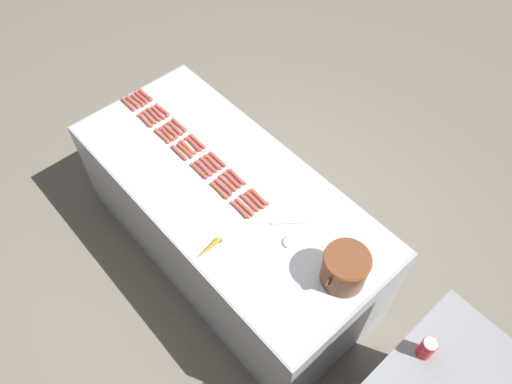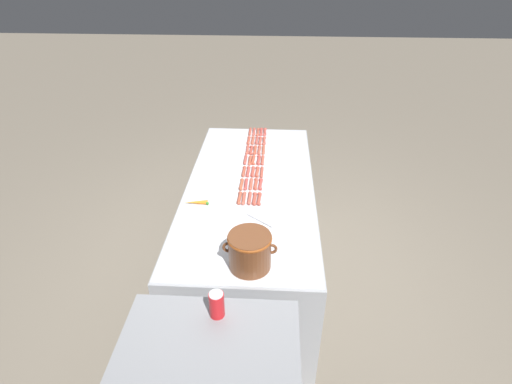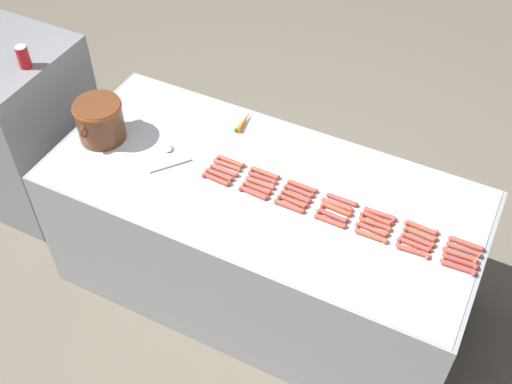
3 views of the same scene
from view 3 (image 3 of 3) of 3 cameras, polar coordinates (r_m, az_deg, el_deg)
name	(u,v)px [view 3 (image 3 of 3)]	position (r m, az deg, el deg)	size (l,w,h in m)	color
ground_plane	(261,285)	(3.72, 0.48, -8.32)	(20.00, 20.00, 0.00)	#756B5B
griddle_counter	(262,239)	(3.39, 0.52, -4.25)	(0.97, 2.14, 0.84)	#9EA0A5
back_cabinet	(8,122)	(4.19, -21.31, 5.89)	(0.74, 0.86, 1.04)	gray
hot_dog_0	(458,267)	(2.87, 17.62, -6.42)	(0.03, 0.16, 0.02)	#B6493F
hot_dog_1	(413,251)	(2.87, 13.84, -5.12)	(0.03, 0.16, 0.02)	#B54F40
hot_dog_2	(371,236)	(2.89, 10.26, -3.88)	(0.03, 0.16, 0.02)	#AD523C
hot_dog_3	(330,221)	(2.92, 6.65, -2.59)	(0.03, 0.16, 0.02)	#B94F3D
hot_dog_4	(289,206)	(2.96, 3.00, -1.29)	(0.03, 0.16, 0.02)	#AF4B3B
hot_dog_5	(254,193)	(3.02, -0.21, -0.09)	(0.03, 0.16, 0.02)	#B7473F
hot_dog_6	(216,179)	(3.09, -3.57, 1.14)	(0.03, 0.16, 0.02)	#B04A3B
hot_dog_7	(460,261)	(2.89, 17.79, -5.91)	(0.03, 0.16, 0.02)	#B5453D
hot_dog_8	(414,245)	(2.90, 13.98, -4.58)	(0.03, 0.16, 0.02)	#B84C3E
hot_dog_9	(372,229)	(2.91, 10.36, -3.31)	(0.03, 0.16, 0.02)	#B04E3E
hot_dog_10	(333,216)	(2.94, 6.87, -2.13)	(0.03, 0.16, 0.02)	#AF453C
hot_dog_11	(293,201)	(2.99, 3.30, -0.82)	(0.03, 0.16, 0.02)	#B44C39
hot_dog_12	(257,188)	(3.04, 0.09, 0.36)	(0.03, 0.16, 0.02)	#B34A39
hot_dog_13	(219,175)	(3.11, -3.30, 1.54)	(0.03, 0.16, 0.02)	#B34B3B
hot_dog_14	(460,255)	(2.91, 17.80, -5.41)	(0.03, 0.16, 0.02)	#AC4E3C
hot_dog_15	(418,240)	(2.92, 14.30, -4.18)	(0.03, 0.16, 0.02)	#AD4C42
hot_dog_16	(375,224)	(2.94, 10.61, -2.83)	(0.03, 0.16, 0.02)	#B34F39
hot_dog_17	(336,210)	(2.97, 7.19, -1.60)	(0.03, 0.16, 0.02)	#B95139
hot_dog_18	(296,196)	(3.01, 3.61, -0.39)	(0.03, 0.16, 0.02)	#B6493B
hot_dog_19	(260,183)	(3.06, 0.38, 0.80)	(0.03, 0.16, 0.02)	#B75340
hot_dog_20	(224,171)	(3.13, -2.88, 1.93)	(0.03, 0.16, 0.02)	#AB4F41
hot_dog_21	(464,249)	(2.94, 18.09, -4.91)	(0.03, 0.16, 0.02)	#AC4C41
hot_dog_22	(420,234)	(2.94, 14.46, -3.66)	(0.03, 0.16, 0.02)	#AF523D
hot_dog_23	(377,218)	(2.96, 10.76, -2.34)	(0.03, 0.16, 0.02)	#AB4639
hot_dog_24	(337,205)	(2.99, 7.26, -1.15)	(0.03, 0.16, 0.02)	#AD4F38
hot_dog_25	(299,191)	(3.03, 3.87, 0.09)	(0.03, 0.16, 0.02)	#B34941
hot_dog_26	(263,178)	(3.09, 0.59, 1.29)	(0.03, 0.16, 0.02)	#AB453F
hot_dog_27	(227,165)	(3.15, -2.60, 2.41)	(0.03, 0.16, 0.02)	#B05342
hot_dog_28	(466,244)	(2.96, 18.28, -4.41)	(0.02, 0.16, 0.02)	#B24E3B
hot_dog_29	(421,228)	(2.97, 14.58, -3.13)	(0.03, 0.16, 0.02)	#B74E3C
hot_dog_30	(380,214)	(2.98, 11.04, -1.94)	(0.03, 0.16, 0.02)	#B95040
hot_dog_31	(342,200)	(3.01, 7.70, -0.71)	(0.03, 0.16, 0.02)	#AE4B40
hot_dog_32	(302,187)	(3.05, 4.17, 0.49)	(0.03, 0.16, 0.02)	#AC4D39
hot_dog_33	(265,173)	(3.11, 0.81, 1.71)	(0.03, 0.16, 0.02)	#AC5238
hot_dog_34	(231,161)	(3.17, -2.27, 2.76)	(0.03, 0.16, 0.02)	#AF4F39
bean_pot	(100,119)	(3.34, -13.81, 6.36)	(0.31, 0.25, 0.22)	brown
serving_spoon	(169,154)	(3.25, -7.82, 3.42)	(0.23, 0.20, 0.02)	#B7B7BC
carrot	(244,121)	(3.39, -1.10, 6.34)	(0.18, 0.04, 0.03)	orange
soda_can	(23,57)	(3.63, -20.10, 11.29)	(0.07, 0.07, 0.12)	red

